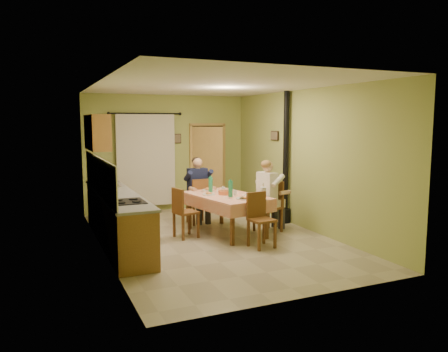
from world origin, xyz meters
name	(u,v)px	position (x,y,z in m)	size (l,w,h in m)	color
floor	(214,238)	(0.00, 0.00, 0.00)	(4.00, 6.00, 0.01)	tan
room_shell	(214,141)	(0.00, 0.00, 1.82)	(4.04, 6.04, 2.82)	#A6B15B
kitchen_run	(116,217)	(-1.71, 0.40, 0.48)	(0.64, 3.64, 1.56)	brown
upper_cabinets	(97,132)	(-1.82, 1.70, 1.95)	(0.35, 1.40, 0.70)	brown
curtain	(146,160)	(-0.55, 2.90, 1.26)	(1.70, 0.07, 2.22)	black
doorway	(208,166)	(0.99, 2.83, 1.05)	(0.96, 0.63, 2.15)	black
dining_table	(226,214)	(0.36, 0.25, 0.38)	(1.37, 1.92, 0.76)	#E39679
tableware	(231,192)	(0.41, 0.15, 0.83)	(0.94, 1.58, 0.33)	white
chair_far	(198,210)	(0.16, 1.27, 0.29)	(0.44, 0.44, 0.97)	brown
chair_near	(261,231)	(0.54, -0.84, 0.29)	(0.43, 0.43, 0.95)	brown
chair_right	(268,217)	(1.20, 0.07, 0.29)	(0.53, 0.53, 1.00)	brown
chair_left	(185,222)	(-0.46, 0.28, 0.29)	(0.46, 0.46, 0.94)	brown
man_far	(198,183)	(0.16, 1.28, 0.88)	(0.60, 0.48, 1.39)	#141938
man_right	(268,188)	(1.18, 0.07, 0.88)	(0.54, 0.63, 1.39)	silver
stove_flue	(285,175)	(1.90, 0.60, 1.02)	(0.24, 0.24, 2.80)	black
picture_back	(177,139)	(0.25, 2.97, 1.75)	(0.19, 0.03, 0.23)	black
picture_right	(275,136)	(1.97, 1.20, 1.85)	(0.03, 0.31, 0.21)	brown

